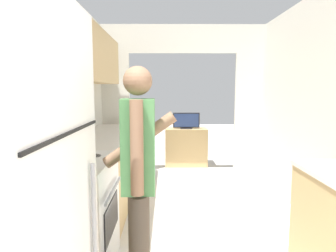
{
  "coord_description": "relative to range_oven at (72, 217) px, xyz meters",
  "views": [
    {
      "loc": [
        -0.27,
        -0.5,
        1.46
      ],
      "look_at": [
        -0.25,
        2.0,
        1.16
      ],
      "focal_mm": 32.0,
      "sensor_mm": 36.0,
      "label": 1
    }
  ],
  "objects": [
    {
      "name": "person",
      "position": [
        0.57,
        -0.37,
        0.4
      ],
      "size": [
        0.52,
        0.38,
        1.61
      ],
      "rotation": [
        0.0,
        0.0,
        1.6
      ],
      "color": "#4C4238",
      "rests_on": "ground_plane"
    },
    {
      "name": "tv_cabinet",
      "position": [
        1.13,
        3.43,
        -0.1
      ],
      "size": [
        0.8,
        0.42,
        0.72
      ],
      "color": "tan",
      "rests_on": "ground_plane"
    },
    {
      "name": "knife",
      "position": [
        0.01,
        0.52,
        0.46
      ],
      "size": [
        0.13,
        0.34,
        0.02
      ],
      "rotation": [
        0.0,
        0.0,
        0.44
      ],
      "color": "#B7B7BC",
      "rests_on": "counter_left"
    },
    {
      "name": "range_oven",
      "position": [
        0.0,
        0.0,
        0.0
      ],
      "size": [
        0.66,
        0.79,
        1.06
      ],
      "color": "white",
      "rests_on": "ground_plane"
    },
    {
      "name": "wall_left",
      "position": [
        -0.27,
        0.23,
        1.02
      ],
      "size": [
        0.38,
        6.83,
        2.5
      ],
      "color": "silver",
      "rests_on": "ground_plane"
    },
    {
      "name": "wall_far_with_doorway",
      "position": [
        1.02,
        2.7,
        0.99
      ],
      "size": [
        3.05,
        0.06,
        2.5
      ],
      "color": "silver",
      "rests_on": "ground_plane"
    },
    {
      "name": "television",
      "position": [
        1.13,
        3.39,
        0.41
      ],
      "size": [
        0.5,
        0.16,
        0.3
      ],
      "color": "black",
      "rests_on": "tv_cabinet"
    },
    {
      "name": "counter_left",
      "position": [
        -0.01,
        1.13,
        -0.01
      ],
      "size": [
        0.62,
        3.21,
        0.92
      ],
      "color": "tan",
      "rests_on": "ground_plane"
    }
  ]
}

